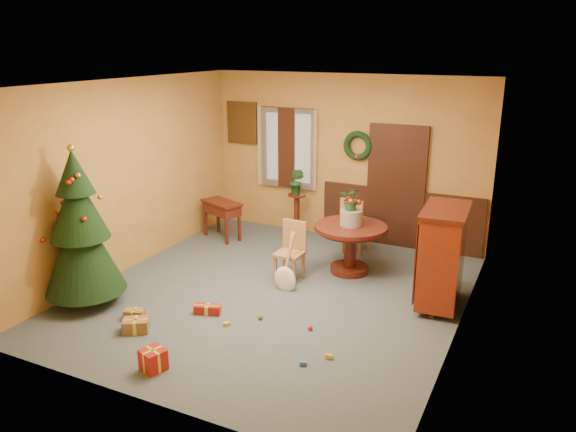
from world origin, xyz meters
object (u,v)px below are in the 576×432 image
Objects in this scene: dining_table at (350,240)px; writing_desk at (222,211)px; chair_near at (291,248)px; christmas_tree at (80,231)px; sideboard at (442,254)px.

dining_table is 2.65m from writing_desk.
chair_near is 0.41× the size of christmas_tree.
dining_table reaches higher than writing_desk.
christmas_tree is 2.53× the size of writing_desk.
sideboard is (4.07, -1.04, 0.21)m from writing_desk.
writing_desk is at bearing 165.72° from sideboard.
dining_table is 0.50× the size of christmas_tree.
chair_near reaches higher than dining_table.
sideboard reaches higher than dining_table.
dining_table is 1.28× the size of writing_desk.
chair_near reaches higher than writing_desk.
writing_desk is (-1.90, 1.08, 0.04)m from chair_near.
christmas_tree reaches higher than dining_table.
dining_table is at bearing 159.37° from sideboard.
chair_near is 0.65× the size of sideboard.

